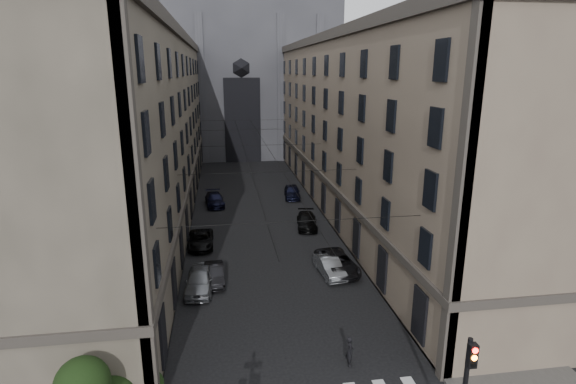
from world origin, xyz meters
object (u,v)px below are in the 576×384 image
gothic_tower (238,55)px  car_right_far (292,192)px  car_left_midnear (214,274)px  car_right_midfar (307,221)px  car_right_near (330,266)px  traffic_light_right (467,382)px  pedestrian (350,351)px  car_right_midnear (337,263)px  car_left_far (215,200)px  car_left_midfar (201,240)px  car_left_near (200,280)px

gothic_tower → car_right_far: 38.78m
car_left_midnear → car_right_midfar: 14.02m
car_right_near → car_right_midfar: size_ratio=0.89×
traffic_light_right → car_left_midnear: (-10.10, 16.87, -2.64)m
traffic_light_right → pedestrian: (-2.91, 6.08, -2.45)m
traffic_light_right → pedestrian: size_ratio=3.12×
car_right_near → car_right_midnear: (0.75, 0.52, 0.04)m
car_left_midnear → car_right_far: (9.21, 21.64, 0.14)m
car_left_midnear → car_right_far: 23.52m
car_left_far → car_right_midfar: (9.15, -9.05, -0.02)m
gothic_tower → car_left_midfar: gothic_tower is taller
gothic_tower → car_right_far: (4.71, -34.53, -17.02)m
car_right_midnear → car_right_far: bearing=84.2°
car_right_near → car_right_midnear: bearing=28.3°
traffic_light_right → car_right_midnear: (-0.65, 17.37, -2.56)m
car_left_midfar → car_right_far: 17.80m
car_right_near → car_left_far: bearing=107.7°
gothic_tower → pedestrian: size_ratio=34.74×
car_left_far → car_right_midfar: 12.87m
gothic_tower → car_left_far: gothic_tower is taller
car_right_far → gothic_tower: bearing=103.5°
traffic_light_right → car_left_far: 38.18m
car_left_far → pedestrian: size_ratio=2.91×
traffic_light_right → car_right_midnear: bearing=92.2°
gothic_tower → car_right_near: size_ratio=13.95×
traffic_light_right → pedestrian: 7.17m
car_right_midnear → car_right_far: size_ratio=1.14×
car_left_midnear → traffic_light_right: bearing=-62.2°
car_right_midfar → car_right_near: bearing=-84.1°
car_left_midfar → car_right_midnear: bearing=-32.5°
gothic_tower → car_left_near: 60.00m
car_left_near → car_left_far: bearing=90.7°
car_left_midfar → car_left_far: bearing=84.7°
gothic_tower → car_left_midfar: bearing=-96.7°
car_left_midfar → car_left_far: (1.09, 12.58, 0.06)m
traffic_light_right → car_left_midfar: traffic_light_right is taller
pedestrian → car_right_far: bearing=3.5°
car_right_near → car_right_midfar: 10.78m
gothic_tower → car_right_midfar: size_ratio=12.35×
traffic_light_right → car_left_far: size_ratio=1.07×
car_left_midnear → car_right_midfar: car_right_midfar is taller
car_left_midnear → car_right_midnear: size_ratio=0.75×
gothic_tower → car_left_far: (-4.66, -36.35, -17.09)m
car_left_midfar → pedestrian: pedestrian is taller
car_right_far → car_left_midnear: bearing=-107.4°
car_left_midfar → car_right_midnear: (10.70, -6.73, 0.08)m
traffic_light_right → car_left_far: bearing=105.6°
car_left_midnear → car_right_near: bearing=-3.2°
car_left_midnear → car_right_midfar: (8.99, 10.76, 0.04)m
car_left_near → car_right_far: 24.94m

